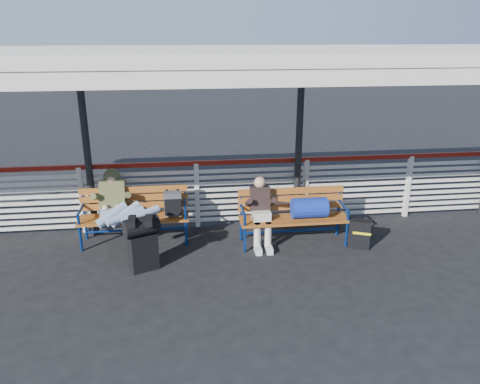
{
  "coord_description": "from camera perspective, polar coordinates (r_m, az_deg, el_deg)",
  "views": [
    {
      "loc": [
        -0.24,
        -6.06,
        3.39
      ],
      "look_at": [
        0.66,
        1.0,
        0.94
      ],
      "focal_mm": 35.0,
      "sensor_mm": 36.0,
      "label": 1
    }
  ],
  "objects": [
    {
      "name": "bench_right",
      "position": [
        7.82,
        7.44,
        -2.14
      ],
      "size": [
        1.8,
        0.56,
        0.92
      ],
      "color": "#AA5E20",
      "rests_on": "ground"
    },
    {
      "name": "suitcase_side",
      "position": [
        7.97,
        14.36,
        -4.95
      ],
      "size": [
        0.39,
        0.33,
        0.48
      ],
      "rotation": [
        0.0,
        0.0,
        -0.41
      ],
      "color": "black",
      "rests_on": "ground"
    },
    {
      "name": "bench_left",
      "position": [
        8.0,
        -11.7,
        -2.01
      ],
      "size": [
        1.8,
        0.56,
        0.92
      ],
      "color": "#AA5E20",
      "rests_on": "ground"
    },
    {
      "name": "companion_person",
      "position": [
        7.67,
        2.57,
        -2.39
      ],
      "size": [
        0.32,
        0.66,
        1.15
      ],
      "color": "beige",
      "rests_on": "ground"
    },
    {
      "name": "traveler_man",
      "position": [
        7.66,
        -14.17,
        -2.12
      ],
      "size": [
        0.94,
        1.63,
        0.77
      ],
      "color": "#99B5CE",
      "rests_on": "ground"
    },
    {
      "name": "ground",
      "position": [
        6.95,
        -4.47,
        -10.28
      ],
      "size": [
        60.0,
        60.0,
        0.0
      ],
      "primitive_type": "plane",
      "color": "black",
      "rests_on": "ground"
    },
    {
      "name": "canopy",
      "position": [
        6.94,
        -5.53,
        16.01
      ],
      "size": [
        12.6,
        3.6,
        3.16
      ],
      "color": "silver",
      "rests_on": "ground"
    },
    {
      "name": "luggage_stack",
      "position": [
        7.09,
        -11.82,
        -5.91
      ],
      "size": [
        0.57,
        0.46,
        0.84
      ],
      "rotation": [
        0.0,
        0.0,
        0.4
      ],
      "color": "black",
      "rests_on": "ground"
    },
    {
      "name": "fence",
      "position": [
        8.42,
        -5.27,
        -0.02
      ],
      "size": [
        12.08,
        0.08,
        1.24
      ],
      "color": "silver",
      "rests_on": "ground"
    }
  ]
}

